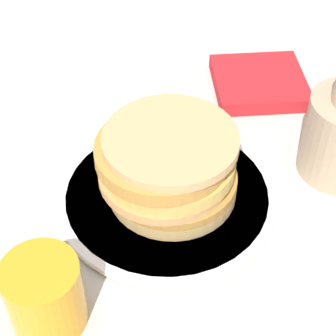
% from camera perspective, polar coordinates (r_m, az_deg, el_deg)
% --- Properties ---
extents(ground_plane, '(4.00, 4.00, 0.00)m').
position_cam_1_polar(ground_plane, '(0.63, -1.08, -3.40)').
color(ground_plane, '#BCB7AD').
extents(plate, '(0.24, 0.24, 0.01)m').
position_cam_1_polar(plate, '(0.62, -0.00, -3.07)').
color(plate, white).
rests_on(plate, ground_plane).
extents(pancake_stack, '(0.15, 0.15, 0.08)m').
position_cam_1_polar(pancake_stack, '(0.59, 0.02, 0.27)').
color(pancake_stack, tan).
rests_on(pancake_stack, plate).
extents(juice_glass, '(0.07, 0.07, 0.08)m').
position_cam_1_polar(juice_glass, '(0.52, -12.40, -12.50)').
color(juice_glass, orange).
rests_on(juice_glass, ground_plane).
extents(napkin, '(0.14, 0.14, 0.02)m').
position_cam_1_polar(napkin, '(0.79, 9.23, 8.57)').
color(napkin, red).
rests_on(napkin, ground_plane).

